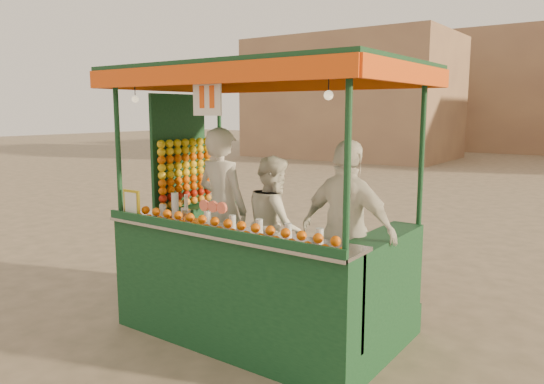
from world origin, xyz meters
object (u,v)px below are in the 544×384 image
Objects in this scene: vendor_left at (223,209)px; vendor_right at (347,232)px; vendor_middle at (274,225)px; juice_cart at (253,250)px.

vendor_right is (1.62, -0.03, -0.04)m from vendor_left.
vendor_middle is 0.87× the size of vendor_right.
vendor_left reaches higher than vendor_right.
vendor_left is at bearing 71.61° from vendor_middle.
juice_cart is 2.00× the size of vendor_middle.
juice_cart is 1.09m from vendor_right.
vendor_middle is 1.09m from vendor_right.
vendor_right is at bearing -178.30° from vendor_left.
juice_cart is 1.74× the size of vendor_right.
juice_cart reaches higher than vendor_right.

